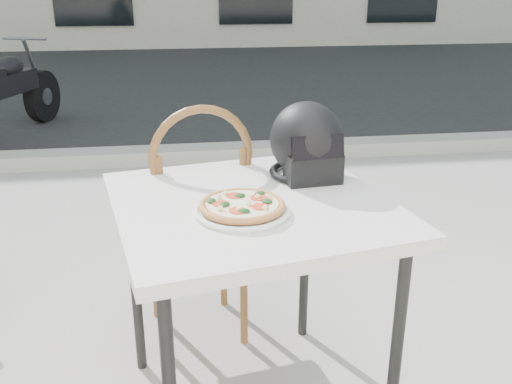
{
  "coord_description": "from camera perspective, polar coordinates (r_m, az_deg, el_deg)",
  "views": [
    {
      "loc": [
        -0.11,
        -1.76,
        1.52
      ],
      "look_at": [
        0.13,
        -0.11,
        0.88
      ],
      "focal_mm": 40.0,
      "sensor_mm": 36.0,
      "label": 1
    }
  ],
  "objects": [
    {
      "name": "street_asphalt",
      "position": [
        8.89,
        -7.41,
        10.98
      ],
      "size": [
        30.0,
        8.0,
        0.0
      ],
      "primitive_type": "cube",
      "color": "black",
      "rests_on": "ground"
    },
    {
      "name": "curb",
      "position": [
        4.97,
        -6.51,
        3.81
      ],
      "size": [
        30.0,
        0.25,
        0.12
      ],
      "primitive_type": "cube",
      "color": "gray",
      "rests_on": "ground"
    },
    {
      "name": "cafe_table_main",
      "position": [
        1.88,
        -0.42,
        -2.99
      ],
      "size": [
        1.02,
        1.02,
        0.83
      ],
      "rotation": [
        0.0,
        0.0,
        0.19
      ],
      "color": "silver",
      "rests_on": "ground"
    },
    {
      "name": "plate",
      "position": [
        1.75,
        -1.39,
        -1.92
      ],
      "size": [
        0.34,
        0.34,
        0.02
      ],
      "rotation": [
        0.0,
        0.0,
        -0.17
      ],
      "color": "white",
      "rests_on": "cafe_table_main"
    },
    {
      "name": "pizza",
      "position": [
        1.74,
        -1.4,
        -1.3
      ],
      "size": [
        0.34,
        0.34,
        0.03
      ],
      "rotation": [
        0.0,
        0.0,
        0.36
      ],
      "color": "#BD7E45",
      "rests_on": "plate"
    },
    {
      "name": "helmet",
      "position": [
        2.05,
        5.13,
        4.78
      ],
      "size": [
        0.29,
        0.3,
        0.27
      ],
      "rotation": [
        0.0,
        0.0,
        0.11
      ],
      "color": "black",
      "rests_on": "cafe_table_main"
    },
    {
      "name": "cafe_chair_main",
      "position": [
        2.34,
        -5.78,
        -2.29
      ],
      "size": [
        0.48,
        0.48,
        1.07
      ],
      "rotation": [
        0.0,
        0.0,
        3.32
      ],
      "color": "brown",
      "rests_on": "ground"
    },
    {
      "name": "motorcycle",
      "position": [
        6.13,
        -23.82,
        8.75
      ],
      "size": [
        0.75,
        1.78,
        0.92
      ],
      "rotation": [
        0.0,
        0.0,
        -0.34
      ],
      "color": "black",
      "rests_on": "street_asphalt"
    }
  ]
}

